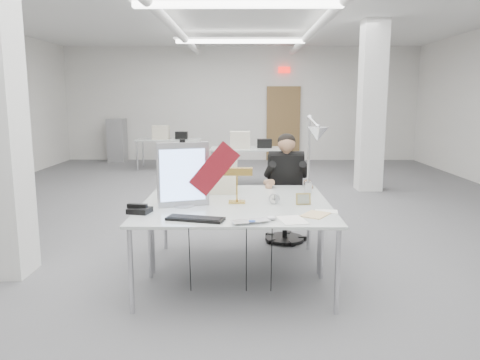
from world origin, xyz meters
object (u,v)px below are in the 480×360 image
at_px(beige_monitor, 220,176).
at_px(desk_main, 235,215).
at_px(bankers_lamp, 237,186).
at_px(seated_person, 286,170).
at_px(desk_phone, 140,210).
at_px(architect_lamp, 312,152).
at_px(office_chair, 285,200).
at_px(laptop, 252,223).
at_px(monitor, 183,175).

bearing_deg(beige_monitor, desk_main, -78.12).
bearing_deg(bankers_lamp, seated_person, 64.23).
distance_m(desk_main, desk_phone, 0.84).
height_order(bankers_lamp, architect_lamp, architect_lamp).
relative_size(office_chair, desk_phone, 5.61).
bearing_deg(seated_person, beige_monitor, -143.14).
relative_size(beige_monitor, architect_lamp, 0.40).
height_order(seated_person, desk_phone, seated_person).
bearing_deg(office_chair, architect_lamp, -80.40).
relative_size(laptop, beige_monitor, 0.84).
height_order(office_chair, desk_phone, office_chair).
bearing_deg(beige_monitor, laptop, -75.04).
bearing_deg(office_chair, desk_phone, -131.95).
bearing_deg(laptop, monitor, 114.70).
height_order(bankers_lamp, desk_phone, bankers_lamp).
height_order(desk_phone, beige_monitor, beige_monitor).
height_order(beige_monitor, architect_lamp, architect_lamp).
distance_m(laptop, bankers_lamp, 0.82).
bearing_deg(architect_lamp, laptop, -98.00).
bearing_deg(desk_phone, bankers_lamp, 39.15).
bearing_deg(seated_person, office_chair, 89.58).
distance_m(monitor, bankers_lamp, 0.53).
bearing_deg(office_chair, beige_monitor, -140.86).
bearing_deg(desk_phone, architect_lamp, 34.62).
bearing_deg(seated_person, monitor, -130.01).
xyz_separation_m(laptop, architect_lamp, (0.61, 1.01, 0.46)).
xyz_separation_m(monitor, desk_phone, (-0.36, -0.27, -0.28)).
distance_m(seated_person, desk_phone, 2.12).
height_order(laptop, beige_monitor, beige_monitor).
height_order(monitor, beige_monitor, monitor).
height_order(desk_main, laptop, laptop).
height_order(laptop, bankers_lamp, bankers_lamp).
xyz_separation_m(office_chair, beige_monitor, (-0.77, -0.64, 0.41)).
xyz_separation_m(desk_main, seated_person, (0.59, 1.56, 0.16)).
bearing_deg(desk_phone, seated_person, 60.57).
height_order(desk_main, desk_phone, desk_phone).
distance_m(seated_person, beige_monitor, 0.97).
bearing_deg(beige_monitor, office_chair, 40.85).
height_order(office_chair, monitor, monitor).
relative_size(desk_phone, beige_monitor, 0.50).
height_order(monitor, desk_phone, monitor).
bearing_deg(seated_person, laptop, -103.23).
xyz_separation_m(bankers_lamp, desk_phone, (-0.85, -0.42, -0.14)).
bearing_deg(monitor, seated_person, 31.25).
xyz_separation_m(beige_monitor, architect_lamp, (0.94, -0.34, 0.29)).
xyz_separation_m(bankers_lamp, beige_monitor, (-0.19, 0.56, 0.01)).
distance_m(desk_main, seated_person, 1.68).
xyz_separation_m(seated_person, beige_monitor, (-0.77, -0.59, 0.03)).
relative_size(desk_main, seated_person, 1.84).
bearing_deg(seated_person, architect_lamp, -79.87).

